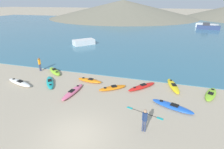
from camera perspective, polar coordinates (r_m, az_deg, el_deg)
The scene contains 19 objects.
ground_plane at distance 11.23m, azimuth -11.76°, elevation -19.19°, with size 400.00×400.00×0.00m, color tan.
bay_water at distance 52.07m, azimuth 11.76°, elevation 14.26°, with size 160.00×70.00×0.06m, color teal.
far_hill_left at distance 91.26m, azimuth 3.63°, elevation 20.68°, with size 70.44×70.44×7.93m, color gray.
kayak_on_sand_0 at distance 15.97m, azimuth 0.20°, elevation -4.35°, with size 2.52×2.17×0.30m.
kayak_on_sand_1 at distance 20.59m, azimuth -18.21°, elevation 1.05°, with size 2.69×2.39×0.40m.
kayak_on_sand_2 at distance 17.20m, azimuth 19.35°, elevation -3.50°, with size 1.44×3.19×0.39m.
kayak_on_sand_3 at distance 19.07m, azimuth -27.97°, elevation -2.34°, with size 3.34×1.53×0.39m.
kayak_on_sand_4 at distance 14.06m, azimuth 19.06°, elevation -9.76°, with size 3.23×1.87×0.34m.
kayak_on_sand_5 at distance 18.05m, azimuth -19.59°, elevation -2.40°, with size 2.40×2.84×0.31m.
kayak_on_sand_6 at distance 16.37m, azimuth 9.73°, elevation -3.90°, with size 2.54×2.76×0.35m.
kayak_on_sand_7 at distance 15.64m, azimuth -12.71°, elevation -5.48°, with size 0.83×3.20×0.35m.
kayak_on_sand_8 at distance 17.51m, azimuth -7.28°, elevation -1.91°, with size 2.67×0.98×0.34m.
kayak_on_sand_9 at distance 17.11m, azimuth 29.55°, elevation -5.62°, with size 1.66×2.87×0.32m.
person_near_foreground at distance 10.98m, azimuth 10.60°, elevation -14.13°, with size 0.32×0.28×1.57m.
person_near_waterline at distance 21.47m, azimuth -22.58°, elevation 3.37°, with size 0.32×0.22×1.58m.
moored_boat_0 at distance 60.61m, azimuth 28.53°, elevation 13.83°, with size 5.92×4.96×1.20m.
moored_boat_1 at distance 32.66m, azimuth -9.20°, elevation 10.41°, with size 3.92×4.01×0.95m.
moored_boat_2 at distance 57.07m, azimuth 28.83°, elevation 13.40°, with size 6.02×2.26×1.83m.
loose_paddle at distance 13.05m, azimuth 10.47°, elevation -12.23°, with size 2.71×0.99×0.03m.
Camera 1 is at (4.37, -7.19, 7.44)m, focal length 28.00 mm.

